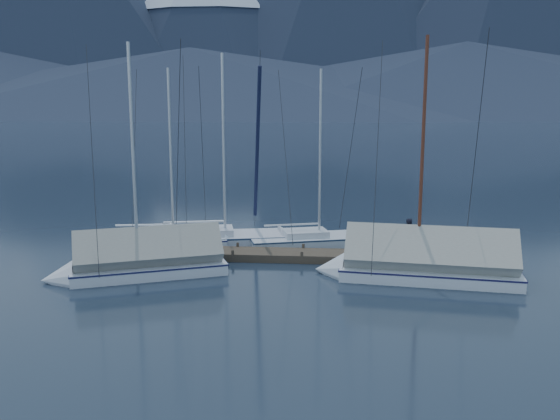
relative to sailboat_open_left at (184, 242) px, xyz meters
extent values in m
plane|color=black|center=(4.85, -4.06, -0.16)|extent=(1000.00, 1000.00, 0.00)
cone|color=#475675|center=(-105.15, 435.94, 74.84)|extent=(352.00, 352.00, 150.00)
cone|color=#475675|center=(44.85, 425.94, 69.84)|extent=(330.00, 330.00, 140.00)
cone|color=#192133|center=(-135.15, 280.94, 57.34)|extent=(190.00, 190.00, 115.00)
cone|color=#192133|center=(-60.15, 290.94, 44.84)|extent=(171.00, 171.00, 90.00)
cone|color=#192133|center=(94.85, 285.94, 54.84)|extent=(190.00, 190.00, 110.00)
cone|color=#192133|center=(-55.15, 235.94, 14.84)|extent=(416.00, 416.00, 30.00)
cone|color=#192133|center=(64.85, 240.94, 15.84)|extent=(390.00, 390.00, 32.00)
cube|color=#382D23|center=(4.85, -2.06, 0.01)|extent=(18.00, 1.50, 0.34)
cube|color=black|center=(-1.15, -2.06, -0.21)|extent=(3.00, 1.30, 0.30)
cube|color=black|center=(4.85, -2.06, -0.21)|extent=(3.00, 1.30, 0.30)
cube|color=black|center=(10.85, -2.06, -0.21)|extent=(3.00, 1.30, 0.30)
cylinder|color=#382D23|center=(-3.15, -1.36, 0.19)|extent=(0.12, 0.12, 0.35)
cylinder|color=#382D23|center=(-3.15, -2.76, 0.19)|extent=(0.12, 0.12, 0.35)
cylinder|color=#382D23|center=(-0.15, -1.36, 0.19)|extent=(0.12, 0.12, 0.35)
cylinder|color=#382D23|center=(-0.15, -2.76, 0.19)|extent=(0.12, 0.12, 0.35)
cylinder|color=#382D23|center=(2.85, -1.36, 0.19)|extent=(0.12, 0.12, 0.35)
cylinder|color=#382D23|center=(2.85, -2.76, 0.19)|extent=(0.12, 0.12, 0.35)
cylinder|color=#382D23|center=(5.85, -1.36, 0.19)|extent=(0.12, 0.12, 0.35)
cylinder|color=#382D23|center=(5.85, -2.76, 0.19)|extent=(0.12, 0.12, 0.35)
cylinder|color=#382D23|center=(8.85, -1.36, 0.19)|extent=(0.12, 0.12, 0.35)
cylinder|color=#382D23|center=(8.85, -2.76, 0.19)|extent=(0.12, 0.12, 0.35)
cylinder|color=#382D23|center=(11.85, -1.36, 0.19)|extent=(0.12, 0.12, 0.35)
cylinder|color=#382D23|center=(11.85, -2.76, 0.19)|extent=(0.12, 0.12, 0.35)
cube|color=white|center=(-0.87, -0.14, -0.04)|extent=(6.19, 2.90, 0.65)
cube|color=white|center=(-0.87, -0.14, -0.34)|extent=(5.17, 1.88, 0.30)
cube|color=navy|center=(-0.87, -0.14, 0.24)|extent=(6.25, 2.93, 0.06)
cone|color=white|center=(2.51, 0.40, -0.04)|extent=(1.38, 2.05, 1.90)
cube|color=white|center=(-1.17, -0.19, 0.43)|extent=(2.28, 1.70, 0.30)
cylinder|color=#B2B7BF|center=(-0.48, -0.08, 4.25)|extent=(0.12, 0.12, 7.94)
cylinder|color=#B2B7BF|center=(-1.85, -0.30, 0.88)|extent=(2.66, 0.51, 0.09)
cylinder|color=#26262B|center=(0.99, 0.16, 4.25)|extent=(0.50, 2.96, 7.95)
cube|color=silver|center=(1.51, 0.45, -0.03)|extent=(6.76, 3.53, 0.71)
cube|color=silver|center=(1.51, 0.45, -0.36)|extent=(5.60, 2.37, 0.32)
cube|color=navy|center=(1.51, 0.45, 0.27)|extent=(6.83, 3.56, 0.06)
cone|color=silver|center=(5.12, 1.27, -0.03)|extent=(1.61, 2.27, 2.06)
cube|color=silver|center=(1.20, 0.38, 0.48)|extent=(2.53, 1.97, 0.32)
cylinder|color=#B2B7BF|center=(1.93, 0.54, 4.62)|extent=(0.13, 0.13, 8.59)
cylinder|color=#B2B7BF|center=(0.46, 0.21, 0.97)|extent=(2.85, 0.74, 0.10)
cylinder|color=#26262B|center=(3.50, 0.90, 4.62)|extent=(0.75, 3.17, 8.60)
cube|color=silver|center=(6.13, 0.66, -0.04)|extent=(6.25, 3.57, 0.65)
cube|color=silver|center=(6.13, 0.66, -0.34)|extent=(5.15, 2.46, 0.30)
cube|color=#182C49|center=(6.13, 0.66, 0.23)|extent=(6.31, 3.60, 0.06)
cone|color=silver|center=(9.41, 1.62, -0.04)|extent=(1.58, 2.13, 1.90)
cube|color=silver|center=(5.85, 0.58, 0.43)|extent=(2.38, 1.91, 0.30)
cylinder|color=#B2B7BF|center=(6.51, 0.77, 4.24)|extent=(0.12, 0.12, 7.91)
cylinder|color=#B2B7BF|center=(5.19, 0.38, 0.88)|extent=(2.59, 0.84, 0.09)
cylinder|color=#26262B|center=(7.94, 1.19, 4.24)|extent=(0.86, 2.87, 7.92)
cube|color=white|center=(10.92, -4.57, -0.03)|extent=(7.05, 3.26, 0.72)
cube|color=white|center=(10.92, -4.57, -0.36)|extent=(5.90, 2.05, 0.33)
cube|color=#1A1746|center=(10.92, -4.57, 0.28)|extent=(7.13, 3.29, 0.07)
cone|color=white|center=(7.06, -4.08, -0.03)|extent=(1.49, 2.45, 2.32)
cylinder|color=#592819|center=(10.49, -4.52, 4.72)|extent=(0.13, 0.13, 8.78)
cylinder|color=#592819|center=(12.01, -4.71, 0.99)|extent=(3.05, 0.49, 0.10)
cylinder|color=#26262B|center=(8.80, -4.30, 4.72)|extent=(0.46, 3.40, 8.79)
cube|color=#9B9B91|center=(10.92, -4.57, 0.77)|extent=(6.72, 3.26, 2.46)
cube|color=silver|center=(-0.19, -4.94, -0.03)|extent=(6.37, 4.26, 0.71)
cube|color=silver|center=(-0.19, -4.94, -0.35)|extent=(5.17, 3.02, 0.32)
cube|color=#171945|center=(-0.19, -4.94, 0.27)|extent=(6.43, 4.30, 0.06)
cone|color=silver|center=(-3.42, -6.26, -0.03)|extent=(1.87, 2.35, 2.06)
cylinder|color=#B2B7BF|center=(-0.59, -5.10, 4.61)|extent=(0.13, 0.13, 8.58)
cylinder|color=#B2B7BF|center=(0.80, -4.53, 0.96)|extent=(2.54, 1.11, 0.10)
cylinder|color=#26262B|center=(-1.98, -5.67, 4.61)|extent=(1.17, 2.81, 8.59)
cube|color=gray|center=(-0.19, -4.94, 0.75)|extent=(6.11, 4.18, 2.18)
imported|color=black|center=(10.50, -1.81, 0.94)|extent=(0.38, 0.56, 1.53)
camera|label=1|loc=(7.00, -27.37, 6.73)|focal=38.00mm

